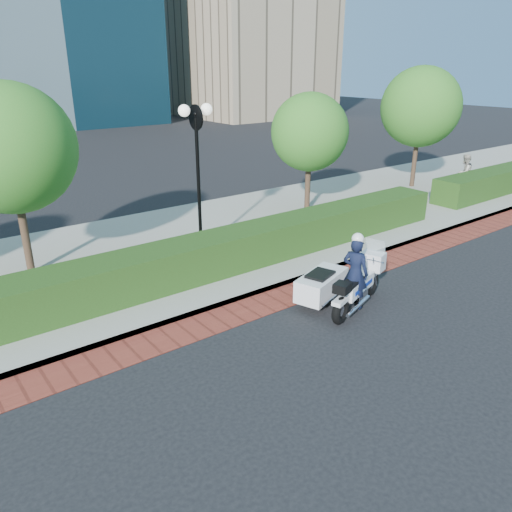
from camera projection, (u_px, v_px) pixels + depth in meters
ground at (291, 335)px, 10.55m from camera, size 120.00×120.00×0.00m
brick_strip at (249, 309)px, 11.66m from camera, size 60.00×1.00×0.01m
sidewalk at (159, 252)px, 14.96m from camera, size 60.00×8.00×0.15m
hedge_main at (200, 258)px, 12.98m from camera, size 18.00×1.20×1.00m
hedge_far at (509, 177)px, 22.06m from camera, size 10.00×1.20×1.00m
lamppost at (197, 156)px, 13.89m from camera, size 1.02×0.70×4.21m
tree_b at (10, 149)px, 12.12m from camera, size 3.20×3.20×4.89m
tree_c at (310, 132)px, 17.94m from camera, size 2.80×2.80×4.30m
tree_d at (421, 107)px, 21.43m from camera, size 3.40×3.40×5.16m
police_motorcycle at (342, 281)px, 11.57m from camera, size 2.42×1.75×1.93m
pedestrian at (464, 173)px, 21.46m from camera, size 0.80×0.62×1.62m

